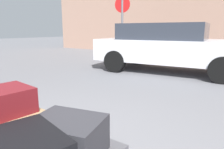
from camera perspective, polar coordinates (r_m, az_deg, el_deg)
suitcase_tan_center at (r=1.86m, az=-26.64°, el=-13.18°), size 0.53×0.41×0.27m
suitcase_charcoal_front_left at (r=1.58m, az=-12.06°, el=-16.43°), size 0.57×0.49×0.28m
duffel_bag_maroon_topmost_pile at (r=1.77m, az=-27.35°, el=-6.40°), size 0.39×0.38×0.19m
parked_car at (r=6.41m, az=15.35°, el=7.53°), size 4.47×2.28×1.42m
no_parking_sign at (r=6.73m, az=2.82°, el=13.63°), size 0.50×0.11×2.26m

